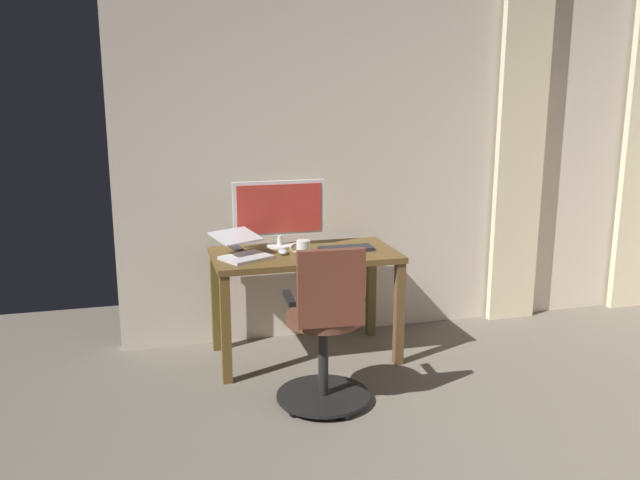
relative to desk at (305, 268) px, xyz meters
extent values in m
cube|color=beige|center=(-1.43, -0.47, 0.80)|extent=(5.32, 0.10, 2.88)
cube|color=beige|center=(-1.80, -0.36, 0.71)|extent=(0.39, 0.06, 2.70)
cube|color=brown|center=(0.00, 0.00, 0.09)|extent=(1.24, 0.64, 0.04)
cube|color=brown|center=(-0.58, 0.28, -0.28)|extent=(0.06, 0.06, 0.71)
cube|color=brown|center=(0.58, 0.28, -0.28)|extent=(0.06, 0.06, 0.71)
cube|color=brown|center=(-0.58, -0.28, -0.28)|extent=(0.06, 0.06, 0.71)
cube|color=brown|center=(0.58, -0.28, -0.28)|extent=(0.06, 0.06, 0.71)
cylinder|color=black|center=(0.06, 0.70, -0.60)|extent=(0.56, 0.56, 0.02)
sphere|color=black|center=(-0.20, 0.71, -0.61)|extent=(0.05, 0.05, 0.05)
sphere|color=black|center=(-0.03, 0.46, -0.61)|extent=(0.05, 0.05, 0.05)
sphere|color=black|center=(0.26, 0.54, -0.61)|extent=(0.05, 0.05, 0.05)
sphere|color=black|center=(0.28, 0.84, -0.61)|extent=(0.05, 0.05, 0.05)
sphere|color=black|center=(-0.01, 0.95, -0.61)|extent=(0.05, 0.05, 0.05)
cylinder|color=black|center=(0.06, 0.70, -0.37)|extent=(0.06, 0.06, 0.46)
cylinder|color=brown|center=(0.06, 0.70, -0.11)|extent=(0.46, 0.46, 0.05)
cube|color=brown|center=(0.07, 0.90, 0.13)|extent=(0.38, 0.07, 0.43)
cube|color=black|center=(0.26, 0.69, 0.02)|extent=(0.05, 0.24, 0.03)
cube|color=black|center=(-0.14, 0.71, 0.02)|extent=(0.05, 0.24, 0.03)
cylinder|color=white|center=(0.13, -0.20, 0.12)|extent=(0.18, 0.18, 0.01)
cylinder|color=white|center=(0.13, -0.20, 0.16)|extent=(0.04, 0.04, 0.07)
cube|color=white|center=(0.13, -0.21, 0.38)|extent=(0.64, 0.03, 0.38)
cube|color=#CC3D33|center=(0.13, -0.19, 0.38)|extent=(0.59, 0.01, 0.34)
cube|color=#232328|center=(-0.28, 0.03, 0.12)|extent=(0.36, 0.15, 0.02)
cube|color=silver|center=(0.41, 0.08, 0.12)|extent=(0.37, 0.33, 0.02)
cube|color=silver|center=(0.46, -0.02, 0.24)|extent=(0.36, 0.33, 0.06)
ellipsoid|color=#B7BCC1|center=(0.15, 0.02, 0.13)|extent=(0.06, 0.10, 0.04)
cube|color=#232328|center=(0.43, -0.23, 0.12)|extent=(0.09, 0.15, 0.01)
cylinder|color=white|center=(0.03, 0.09, 0.16)|extent=(0.09, 0.09, 0.10)
torus|color=white|center=(0.09, 0.09, 0.17)|extent=(0.07, 0.01, 0.07)
camera|label=1|loc=(1.04, 4.29, 1.22)|focal=37.97mm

